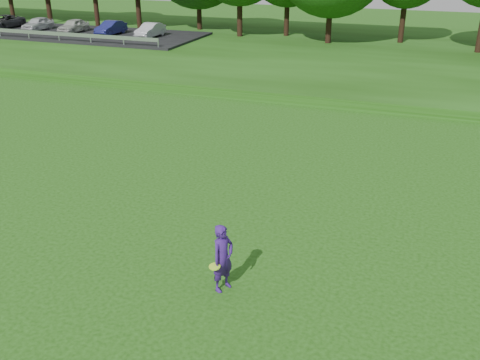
% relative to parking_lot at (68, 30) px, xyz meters
% --- Properties ---
extents(ground, '(140.00, 140.00, 0.00)m').
position_rel_parking_lot_xyz_m(ground, '(24.53, -32.80, -1.02)').
color(ground, '#1B430D').
rests_on(ground, ground).
extents(berm, '(130.00, 30.00, 0.60)m').
position_rel_parking_lot_xyz_m(berm, '(24.53, 1.20, -0.72)').
color(berm, '#1B430D').
rests_on(berm, ground).
extents(walking_path, '(130.00, 1.60, 0.04)m').
position_rel_parking_lot_xyz_m(walking_path, '(24.53, -12.80, -1.00)').
color(walking_path, gray).
rests_on(walking_path, ground).
extents(parking_lot, '(24.00, 9.00, 1.38)m').
position_rel_parking_lot_xyz_m(parking_lot, '(0.00, 0.00, 0.00)').
color(parking_lot, black).
rests_on(parking_lot, berm).
extents(woman, '(0.67, 0.86, 1.86)m').
position_rel_parking_lot_xyz_m(woman, '(27.94, -31.27, -0.09)').
color(woman, '#3B1A76').
rests_on(woman, ground).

